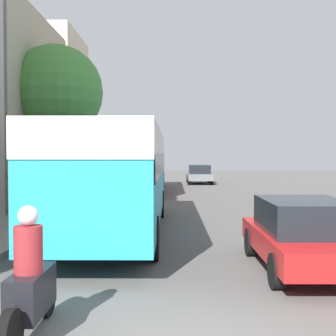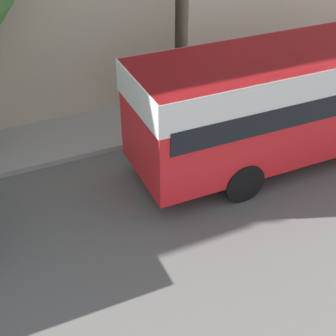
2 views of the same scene
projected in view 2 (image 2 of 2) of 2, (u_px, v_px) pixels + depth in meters
The scene contains 0 objects.
Camera 2 is at (6.33, 15.73, 7.11)m, focal length 50.00 mm.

